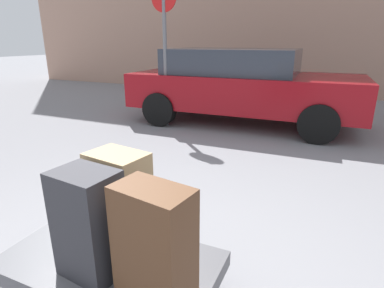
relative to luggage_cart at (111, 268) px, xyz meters
name	(u,v)px	position (x,y,z in m)	size (l,w,h in m)	color
luggage_cart	(111,268)	(0.00, 0.00, 0.00)	(1.27, 0.70, 0.34)	#4C4C51
duffel_bag_teal_front_right	(121,219)	(-0.02, 0.16, 0.25)	(0.56, 0.28, 0.35)	#144C51
suitcase_charcoal_stacked_top	(89,224)	(-0.02, -0.12, 0.37)	(0.33, 0.25, 0.60)	#2D2D33
suitcase_brown_rear_left	(154,248)	(0.41, -0.16, 0.38)	(0.36, 0.21, 0.62)	#51331E
duffel_bag_tan_topmost_pile	(118,174)	(-0.02, 0.16, 0.55)	(0.34, 0.24, 0.26)	#9E7F56
parked_car	(241,84)	(-0.54, 4.78, 0.49)	(4.33, 1.99, 1.42)	maroon
no_parking_sign	(165,41)	(-1.76, 3.98, 1.29)	(0.50, 0.07, 2.53)	slate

